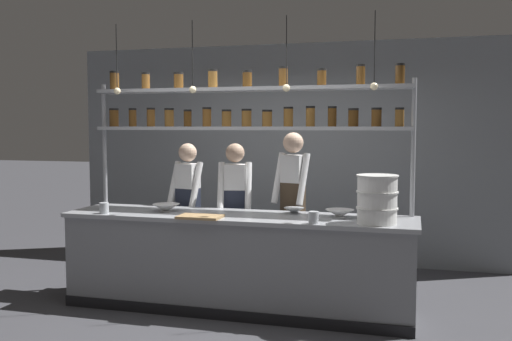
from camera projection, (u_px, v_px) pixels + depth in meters
name	position (u px, v px, depth m)	size (l,w,h in m)	color
ground_plane	(238.00, 308.00, 5.54)	(40.00, 40.00, 0.00)	#3D3D42
back_wall	(286.00, 153.00, 7.49)	(5.79, 0.12, 2.83)	gray
prep_counter	(238.00, 262.00, 5.50)	(3.39, 0.76, 0.92)	gray
spice_shelf_unit	(246.00, 113.00, 5.71)	(3.27, 0.28, 2.35)	#999BA0
chef_left	(188.00, 205.00, 6.24)	(0.40, 0.32, 1.58)	black
chef_center	(235.00, 207.00, 6.06)	(0.40, 0.33, 1.59)	black
chef_right	(293.00, 200.00, 6.01)	(0.41, 0.34, 1.70)	black
container_stack	(377.00, 199.00, 4.94)	(0.36, 0.36, 0.43)	white
cutting_board	(200.00, 217.00, 5.27)	(0.40, 0.26, 0.02)	#A88456
prep_bowl_near_left	(340.00, 214.00, 5.30)	(0.27, 0.27, 0.07)	white
prep_bowl_center_front	(294.00, 211.00, 5.54)	(0.20, 0.20, 0.06)	#B2B7BC
prep_bowl_center_back	(166.00, 208.00, 5.67)	(0.27, 0.27, 0.08)	white
serving_cup_front	(104.00, 208.00, 5.54)	(0.09, 0.09, 0.11)	#B2B7BC
serving_cup_by_board	(314.00, 218.00, 4.95)	(0.09, 0.09, 0.11)	#B2B7BC
pendant_light_row	(238.00, 85.00, 5.37)	(2.60, 0.07, 0.70)	black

